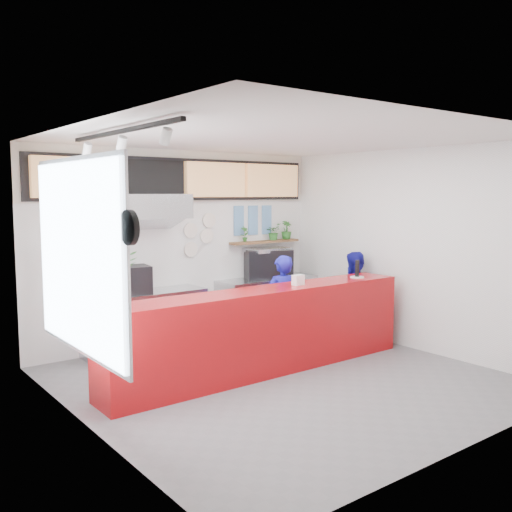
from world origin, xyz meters
TOP-DOWN VIEW (x-y plane):
  - floor at (0.00, 0.00)m, footprint 5.00×5.00m
  - ceiling at (0.00, 0.00)m, footprint 5.00×5.00m
  - wall_back at (0.00, 2.50)m, footprint 5.00×0.00m
  - wall_left at (-2.50, 0.00)m, footprint 0.00×5.00m
  - wall_right at (2.50, 0.00)m, footprint 0.00×5.00m
  - service_counter at (0.00, 0.40)m, footprint 4.50×0.60m
  - cream_band at (0.00, 2.49)m, footprint 5.00×0.02m
  - prep_bench at (-0.80, 2.20)m, footprint 1.80×0.60m
  - panini_oven at (-0.97, 2.20)m, footprint 0.52×0.52m
  - extraction_hood at (-0.80, 2.15)m, footprint 1.20×0.70m
  - hood_lip at (-0.80, 2.15)m, footprint 1.20×0.69m
  - right_bench at (1.50, 2.20)m, footprint 1.80×0.60m
  - espresso_machine at (1.50, 2.20)m, footprint 0.92×0.81m
  - espresso_tray at (1.50, 2.20)m, footprint 0.73×0.53m
  - herb_shelf at (1.60, 2.40)m, footprint 1.40×0.18m
  - menu_board_far_left at (-1.75, 2.38)m, footprint 1.10×0.10m
  - menu_board_mid_left at (-0.59, 2.38)m, footprint 1.10×0.10m
  - menu_board_mid_right at (0.57, 2.38)m, footprint 1.10×0.10m
  - menu_board_far_right at (1.73, 2.38)m, footprint 1.10×0.10m
  - soffit at (0.00, 2.46)m, footprint 4.80×0.04m
  - window_pane at (-2.47, 0.30)m, footprint 0.04×2.20m
  - window_frame at (-2.45, 0.30)m, footprint 0.03×2.30m
  - wall_clock_rim at (-2.46, -0.90)m, footprint 0.05×0.30m
  - wall_clock_face at (-2.43, -0.90)m, footprint 0.02×0.26m
  - track_rail at (-2.10, 0.00)m, footprint 0.05×2.40m
  - dec_plate_a at (0.15, 2.47)m, footprint 0.24×0.03m
  - dec_plate_b at (0.45, 2.47)m, footprint 0.24×0.03m
  - dec_plate_c at (0.15, 2.47)m, footprint 0.24×0.03m
  - dec_plate_d at (0.50, 2.47)m, footprint 0.24×0.03m
  - photo_frame_a at (1.10, 2.48)m, footprint 0.20×0.02m
  - photo_frame_b at (1.40, 2.48)m, footprint 0.20×0.02m
  - photo_frame_c at (1.70, 2.48)m, footprint 0.20×0.02m
  - photo_frame_d at (1.10, 2.48)m, footprint 0.20×0.02m
  - photo_frame_e at (1.40, 2.48)m, footprint 0.20×0.02m
  - photo_frame_f at (1.70, 2.48)m, footprint 0.20×0.02m
  - staff_center at (0.77, 0.95)m, footprint 0.58×0.43m
  - staff_right at (2.20, 0.89)m, footprint 0.69×0.54m
  - herb_a at (1.16, 2.40)m, footprint 0.15×0.11m
  - herb_c at (1.79, 2.40)m, footprint 0.33×0.32m
  - herb_d at (2.09, 2.40)m, footprint 0.18×0.16m
  - glass_vase at (-2.01, 0.33)m, footprint 0.19×0.19m
  - basil_vase at (-2.01, 0.33)m, footprint 0.39×0.34m
  - napkin_holder at (0.58, 0.39)m, footprint 0.16×0.11m
  - white_plate at (1.72, 0.37)m, footprint 0.24×0.24m
  - pepper_mill at (1.72, 0.37)m, footprint 0.08×0.08m

SIDE VIEW (x-z plane):
  - floor at x=0.00m, z-range 0.00..0.00m
  - prep_bench at x=-0.80m, z-range 0.00..0.90m
  - right_bench at x=1.50m, z-range 0.00..0.90m
  - service_counter at x=0.00m, z-range 0.00..1.10m
  - staff_right at x=2.20m, z-range 0.00..1.41m
  - staff_center at x=0.77m, z-range 0.00..1.44m
  - panini_oven at x=-0.97m, z-range 0.90..1.30m
  - white_plate at x=1.72m, z-range 1.10..1.12m
  - espresso_machine at x=1.50m, z-range 0.90..1.39m
  - napkin_holder at x=0.58m, z-range 1.10..1.24m
  - glass_vase at x=-2.01m, z-range 1.10..1.29m
  - pepper_mill at x=1.72m, z-range 1.12..1.36m
  - espresso_tray at x=1.50m, z-range 1.35..1.42m
  - dec_plate_c at x=0.15m, z-range 1.33..1.57m
  - wall_back at x=0.00m, z-range -1.00..4.00m
  - wall_left at x=-2.50m, z-range -1.00..4.00m
  - wall_right at x=2.50m, z-range -1.00..4.00m
  - herb_shelf at x=1.60m, z-range 1.48..1.52m
  - basil_vase at x=-2.01m, z-range 1.32..1.73m
  - dec_plate_b at x=0.45m, z-range 1.53..1.77m
  - herb_a at x=1.16m, z-range 1.52..1.79m
  - herb_c at x=1.79m, z-range 1.52..1.81m
  - herb_d at x=2.09m, z-range 1.52..1.85m
  - window_pane at x=-2.47m, z-range 0.75..2.65m
  - window_frame at x=-2.45m, z-range 0.70..2.70m
  - dec_plate_a at x=0.15m, z-range 1.63..1.87m
  - photo_frame_d at x=1.10m, z-range 1.62..1.88m
  - photo_frame_e at x=1.40m, z-range 1.62..1.88m
  - photo_frame_f at x=1.70m, z-range 1.62..1.88m
  - dec_plate_d at x=0.50m, z-range 1.78..2.02m
  - hood_lip at x=-0.80m, z-range 1.79..2.11m
  - photo_frame_a at x=1.10m, z-range 1.88..2.12m
  - photo_frame_b at x=1.40m, z-range 1.88..2.12m
  - photo_frame_c at x=1.70m, z-range 1.88..2.12m
  - wall_clock_rim at x=-2.46m, z-range 1.90..2.20m
  - wall_clock_face at x=-2.43m, z-range 1.92..2.18m
  - extraction_hood at x=-0.80m, z-range 1.98..2.32m
  - menu_board_far_left at x=-1.75m, z-range 2.27..2.82m
  - menu_board_mid_left at x=-0.59m, z-range 2.27..2.82m
  - menu_board_mid_right at x=0.57m, z-range 2.27..2.82m
  - menu_board_far_right at x=1.73m, z-range 2.27..2.82m
  - soffit at x=0.00m, z-range 2.22..2.88m
  - cream_band at x=0.00m, z-range 2.20..3.00m
  - track_rail at x=-2.10m, z-range 2.92..2.96m
  - ceiling at x=0.00m, z-range 3.00..3.00m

